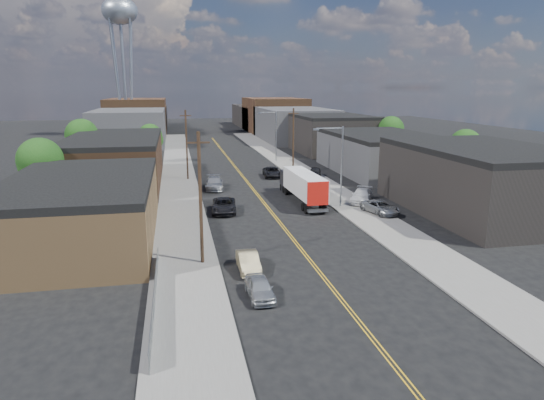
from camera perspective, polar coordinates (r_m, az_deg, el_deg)
name	(u,v)px	position (r m, az deg, el deg)	size (l,w,h in m)	color
ground	(232,163)	(86.59, -4.72, 4.37)	(260.00, 260.00, 0.00)	black
centerline	(244,178)	(71.92, -3.30, 2.62)	(0.32, 120.00, 0.01)	gold
sidewalk_left	(179,180)	(71.22, -10.90, 2.35)	(5.00, 140.00, 0.15)	slate
sidewalk_right	(306,175)	(73.81, 4.02, 2.93)	(5.00, 140.00, 0.15)	slate
warehouse_tan	(82,209)	(44.97, -21.46, -1.00)	(12.00, 22.00, 5.60)	olive
warehouse_brown	(115,160)	(70.18, -17.97, 4.47)	(12.00, 26.00, 6.60)	#4E331F
industrial_right_a	(483,180)	(55.98, 23.55, 2.23)	(14.00, 22.00, 7.10)	black
industrial_right_b	(381,153)	(78.50, 12.74, 5.45)	(14.00, 24.00, 6.10)	#3A3A3C
industrial_right_c	(330,133)	(102.55, 6.84, 7.82)	(14.00, 22.00, 7.60)	black
skyline_left_a	(130,127)	(120.79, -16.34, 8.27)	(16.00, 30.00, 8.00)	#3A3A3C
skyline_right_a	(294,124)	(124.03, 2.61, 8.88)	(16.00, 30.00, 8.00)	#3A3A3C
skyline_left_b	(137,117)	(145.61, -15.57, 9.44)	(16.00, 26.00, 10.00)	#4E331F
skyline_right_b	(274,115)	(148.30, 0.25, 9.97)	(16.00, 26.00, 10.00)	#4E331F
skyline_left_c	(142,118)	(165.62, -15.08, 9.33)	(16.00, 40.00, 7.00)	black
skyline_right_c	(262,116)	(167.99, -1.14, 9.82)	(16.00, 40.00, 7.00)	black
water_tower	(120,16)	(136.71, -17.45, 19.91)	(9.00, 9.00, 36.90)	gray
streetlight_near	(338,160)	(53.56, 7.81, 4.68)	(3.39, 0.25, 9.00)	gray
streetlight_far	(274,132)	(87.15, 0.23, 8.00)	(3.39, 0.25, 9.00)	gray
utility_pole_left_near	(200,198)	(35.95, -8.42, 0.25)	(1.60, 0.26, 10.00)	black
utility_pole_left_far	(187,145)	(70.50, -10.01, 6.45)	(1.60, 0.26, 10.00)	black
utility_pole_right	(293,140)	(75.65, 2.52, 7.07)	(1.60, 0.26, 10.00)	black
chainlink_fence	(155,294)	(31.14, -13.64, -10.73)	(0.05, 16.00, 1.22)	slate
tree_left_near	(41,163)	(57.34, -25.52, 3.92)	(4.85, 4.76, 7.91)	black
tree_left_mid	(82,137)	(81.61, -21.42, 6.87)	(5.10, 5.04, 8.37)	black
tree_left_far	(151,138)	(87.54, -14.10, 7.13)	(4.35, 4.20, 6.97)	black
tree_right_near	(465,147)	(73.40, 21.79, 5.76)	(4.60, 4.48, 7.44)	black
tree_right_far	(391,131)	(94.28, 13.86, 7.92)	(4.85, 4.76, 7.91)	black
semi_truck	(302,184)	(56.84, 3.49, 1.88)	(2.59, 13.65, 3.56)	silver
car_left_a	(260,288)	(31.21, -1.46, -10.29)	(1.56, 3.87, 1.32)	#B1B5B7
car_left_b	(248,262)	(35.60, -2.81, -7.25)	(1.43, 4.09, 1.35)	#8F815D
car_left_c	(224,206)	(51.97, -5.67, -0.66)	(2.50, 5.42, 1.51)	black
car_left_d	(214,183)	(64.13, -6.82, 1.98)	(2.24, 5.52, 1.60)	#999B9E
car_right_lot_a	(380,207)	(52.05, 12.62, -0.81)	(2.23, 4.84, 1.35)	#979A9C
car_right_lot_b	(362,196)	(56.73, 10.50, 0.50)	(2.09, 5.15, 1.49)	silver
car_right_lot_c	(315,172)	(72.38, 5.11, 3.33)	(1.65, 4.11, 1.40)	black
car_ahead_truck	(272,172)	(72.45, 0.00, 3.30)	(2.43, 5.27, 1.46)	black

